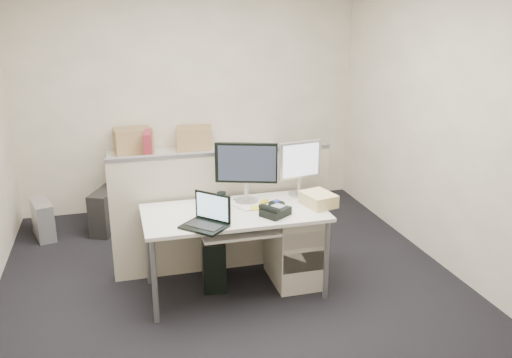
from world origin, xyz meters
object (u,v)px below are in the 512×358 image
object	(u,v)px
laptop	(204,213)
desk	(234,219)
monitor_main	(246,173)
desk_phone	(275,212)

from	to	relation	value
laptop	desk	bearing A→B (deg)	88.65
desk	monitor_main	world-z (taller)	monitor_main
desk	desk_phone	xyz separation A→B (m)	(0.30, -0.18, 0.10)
desk_phone	laptop	bearing A→B (deg)	155.64
laptop	desk_phone	size ratio (longest dim) A/B	1.53
desk	laptop	bearing A→B (deg)	-136.97
desk	monitor_main	distance (m)	0.40
monitor_main	laptop	xyz separation A→B (m)	(-0.45, -0.46, -0.14)
desk_phone	desk	bearing A→B (deg)	115.21
desk	laptop	world-z (taller)	laptop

